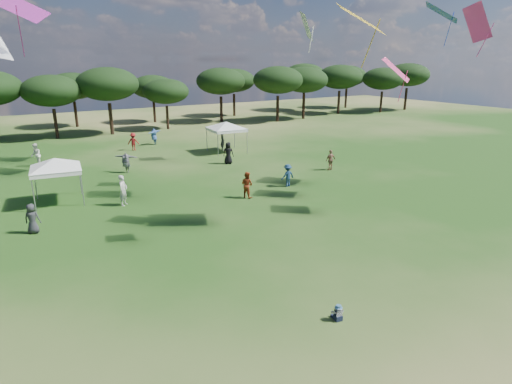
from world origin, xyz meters
TOP-DOWN VIEW (x-y plane):
  - ground at (0.00, 0.00)m, footprint 140.00×140.00m
  - tree_line at (2.39, 47.41)m, footprint 108.78×17.63m
  - tent_left at (-5.64, 20.50)m, footprint 5.54×5.54m
  - tent_right at (10.00, 28.38)m, footprint 6.17×6.17m
  - toddler at (0.45, 2.30)m, footprint 0.40×0.43m
  - festival_crowd at (-0.01, 25.67)m, footprint 26.06×21.43m

SIDE VIEW (x-z plane):
  - ground at x=0.00m, z-range 0.00..0.00m
  - toddler at x=0.45m, z-range -0.03..0.53m
  - festival_crowd at x=-0.01m, z-range -0.09..1.79m
  - tent_left at x=-5.64m, z-range 1.11..4.18m
  - tent_right at x=10.00m, z-range 1.15..4.29m
  - tree_line at x=2.39m, z-range 1.54..9.31m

